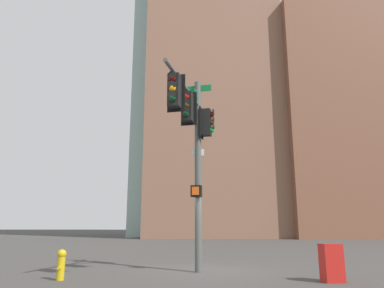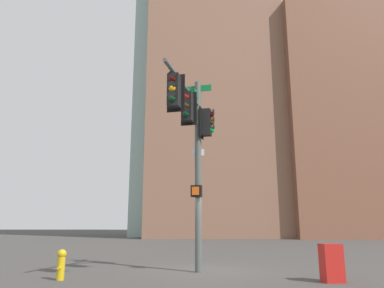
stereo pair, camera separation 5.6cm
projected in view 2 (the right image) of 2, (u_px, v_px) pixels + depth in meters
ground_plane at (206, 271)px, 12.51m from camera, size 200.00×200.00×0.00m
signal_pole_assembly at (194, 136)px, 12.30m from camera, size 4.31×1.70×6.88m
fire_hydrant at (61, 263)px, 10.51m from camera, size 0.34×0.26×0.87m
newspaper_box at (332, 263)px, 10.15m from camera, size 0.49×0.60×1.05m
building_brick_nearside at (210, 38)px, 55.59m from camera, size 20.62×16.97×59.92m
building_brick_midblock at (340, 129)px, 49.88m from camera, size 18.17×18.74×29.16m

